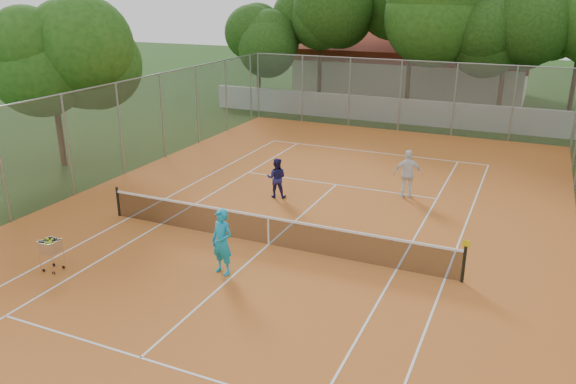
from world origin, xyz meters
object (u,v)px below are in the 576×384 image
at_px(ball_hopper, 51,254).
at_px(player_near, 222,242).
at_px(tennis_net, 268,230).
at_px(player_far_left, 277,178).
at_px(player_far_right, 408,174).
at_px(clubhouse, 412,66).

bearing_deg(ball_hopper, player_near, 6.99).
distance_m(tennis_net, player_far_left, 4.38).
height_order(player_far_right, ball_hopper, player_far_right).
distance_m(player_far_left, ball_hopper, 8.78).
bearing_deg(clubhouse, player_near, -86.97).
bearing_deg(player_near, player_far_right, 80.97).
height_order(tennis_net, player_far_left, player_far_left).
distance_m(tennis_net, clubhouse, 29.12).
relative_size(player_far_left, player_far_right, 0.83).
relative_size(clubhouse, player_near, 8.52).
bearing_deg(clubhouse, player_far_right, -77.71).
distance_m(player_far_left, player_far_right, 5.06).
xyz_separation_m(clubhouse, player_near, (1.65, -31.23, -1.22)).
xyz_separation_m(player_near, player_far_left, (-1.28, 6.29, -0.18)).
distance_m(player_far_right, ball_hopper, 12.90).
distance_m(clubhouse, player_far_left, 24.98).
height_order(player_far_left, ball_hopper, player_far_left).
relative_size(clubhouse, player_far_right, 8.65).
xyz_separation_m(player_near, ball_hopper, (-4.52, -1.88, -0.45)).
distance_m(player_near, player_far_left, 6.42).
relative_size(tennis_net, clubhouse, 0.72).
relative_size(player_near, ball_hopper, 1.87).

